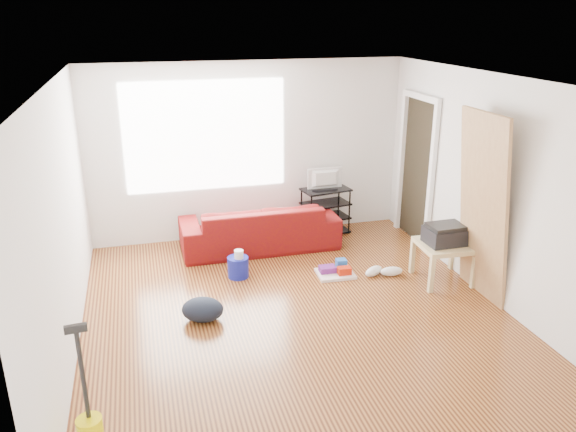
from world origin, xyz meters
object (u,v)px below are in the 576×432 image
object	(u,v)px
sofa	(260,247)
backpack	(203,320)
bucket	(238,277)
tv_stand	(325,211)
side_table	(444,249)
cleaning_tray	(336,271)

from	to	relation	value
sofa	backpack	world-z (taller)	sofa
bucket	tv_stand	bearing A→B (deg)	36.46
bucket	backpack	distance (m)	1.08
tv_stand	side_table	bearing A→B (deg)	-73.47
tv_stand	sofa	bearing A→B (deg)	-174.42
tv_stand	cleaning_tray	distance (m)	1.45
cleaning_tray	backpack	size ratio (longest dim) A/B	1.05
tv_stand	bucket	xyz separation A→B (m)	(-1.52, -1.12, -0.35)
bucket	cleaning_tray	size ratio (longest dim) A/B	0.55
bucket	backpack	size ratio (longest dim) A/B	0.58
sofa	backpack	size ratio (longest dim) A/B	4.81
tv_stand	bucket	bearing A→B (deg)	-152.29
side_table	backpack	size ratio (longest dim) A/B	1.41
cleaning_tray	bucket	bearing A→B (deg)	167.65
backpack	sofa	bearing A→B (deg)	81.17
cleaning_tray	side_table	bearing A→B (deg)	-21.75
side_table	bucket	xyz separation A→B (m)	(-2.39, 0.74, -0.41)
sofa	cleaning_tray	bearing A→B (deg)	123.52
side_table	bucket	distance (m)	2.54
bucket	sofa	bearing A→B (deg)	61.62
sofa	tv_stand	bearing A→B (deg)	-165.66
sofa	tv_stand	distance (m)	1.15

